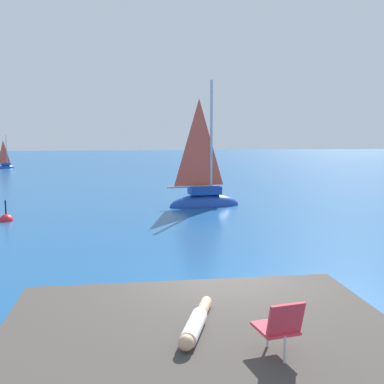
{
  "coord_description": "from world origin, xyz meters",
  "views": [
    {
      "loc": [
        -1.79,
        -8.91,
        3.63
      ],
      "look_at": [
        0.52,
        10.34,
        1.05
      ],
      "focal_mm": 43.12,
      "sensor_mm": 36.0,
      "label": 1
    }
  ],
  "objects_px": {
    "sailboat_near": "(204,199)",
    "beach_chair": "(280,325)",
    "sailboat_far": "(6,166)",
    "marker_buoy": "(6,221)",
    "person_sunbather": "(196,323)"
  },
  "relations": [
    {
      "from": "sailboat_far",
      "to": "marker_buoy",
      "type": "distance_m",
      "value": 28.57
    },
    {
      "from": "sailboat_far",
      "to": "marker_buoy",
      "type": "xyz_separation_m",
      "value": [
        7.43,
        -27.59,
        -0.19
      ]
    },
    {
      "from": "sailboat_near",
      "to": "marker_buoy",
      "type": "relative_size",
      "value": 5.86
    },
    {
      "from": "sailboat_far",
      "to": "beach_chair",
      "type": "distance_m",
      "value": 43.77
    },
    {
      "from": "sailboat_far",
      "to": "marker_buoy",
      "type": "bearing_deg",
      "value": -121.96
    },
    {
      "from": "sailboat_near",
      "to": "beach_chair",
      "type": "height_order",
      "value": "sailboat_near"
    },
    {
      "from": "sailboat_near",
      "to": "beach_chair",
      "type": "distance_m",
      "value": 16.5
    },
    {
      "from": "sailboat_near",
      "to": "beach_chair",
      "type": "relative_size",
      "value": 8.29
    },
    {
      "from": "sailboat_far",
      "to": "person_sunbather",
      "type": "relative_size",
      "value": 2.08
    },
    {
      "from": "sailboat_far",
      "to": "beach_chair",
      "type": "bearing_deg",
      "value": -117.65
    },
    {
      "from": "sailboat_far",
      "to": "person_sunbather",
      "type": "distance_m",
      "value": 42.57
    },
    {
      "from": "person_sunbather",
      "to": "beach_chair",
      "type": "relative_size",
      "value": 2.14
    },
    {
      "from": "beach_chair",
      "to": "marker_buoy",
      "type": "xyz_separation_m",
      "value": [
        -7.09,
        13.68,
        -1.15
      ]
    },
    {
      "from": "sailboat_near",
      "to": "marker_buoy",
      "type": "bearing_deg",
      "value": -169.91
    },
    {
      "from": "sailboat_near",
      "to": "beach_chair",
      "type": "xyz_separation_m",
      "value": [
        -1.43,
        -16.42,
        0.79
      ]
    }
  ]
}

